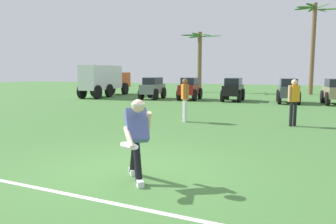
# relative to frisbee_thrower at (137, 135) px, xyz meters

# --- Properties ---
(ground_plane) EXTENTS (80.00, 80.00, 0.00)m
(ground_plane) POSITION_rel_frisbee_thrower_xyz_m (-0.39, 0.47, -0.79)
(ground_plane) COLOR #47793A
(field_line_paint) EXTENTS (26.24, 1.95, 0.01)m
(field_line_paint) POSITION_rel_frisbee_thrower_xyz_m (-0.39, -0.90, -0.78)
(field_line_paint) COLOR white
(field_line_paint) RESTS_ON ground_plane
(frisbee_thrower) EXTENTS (0.65, 1.06, 1.39)m
(frisbee_thrower) POSITION_rel_frisbee_thrower_xyz_m (0.00, 0.00, 0.00)
(frisbee_thrower) COLOR black
(frisbee_thrower) RESTS_ON ground_plane
(frisbee_in_flight) EXTENTS (0.30, 0.30, 0.09)m
(frisbee_in_flight) POSITION_rel_frisbee_thrower_xyz_m (0.11, -0.48, -0.06)
(frisbee_in_flight) COLOR white
(teammate_near_sideline) EXTENTS (0.35, 0.46, 1.56)m
(teammate_near_sideline) POSITION_rel_frisbee_thrower_xyz_m (-1.26, 6.44, 0.15)
(teammate_near_sideline) COLOR silver
(teammate_near_sideline) RESTS_ON ground_plane
(teammate_midfield) EXTENTS (0.38, 0.42, 1.56)m
(teammate_midfield) POSITION_rel_frisbee_thrower_xyz_m (2.40, 6.83, 0.15)
(teammate_midfield) COLOR black
(teammate_midfield) RESTS_ON ground_plane
(parked_car_slot_a) EXTENTS (1.27, 2.39, 1.40)m
(parked_car_slot_a) POSITION_rel_frisbee_thrower_xyz_m (-6.24, 14.96, -0.05)
(parked_car_slot_a) COLOR slate
(parked_car_slot_a) RESTS_ON ground_plane
(parked_car_slot_b) EXTENTS (1.27, 2.40, 1.40)m
(parked_car_slot_b) POSITION_rel_frisbee_thrower_xyz_m (-3.77, 15.24, -0.05)
(parked_car_slot_b) COLOR maroon
(parked_car_slot_b) RESTS_ON ground_plane
(parked_car_slot_c) EXTENTS (1.20, 2.37, 1.40)m
(parked_car_slot_c) POSITION_rel_frisbee_thrower_xyz_m (-1.04, 15.33, -0.05)
(parked_car_slot_c) COLOR black
(parked_car_slot_c) RESTS_ON ground_plane
(parked_car_slot_d) EXTENTS (1.36, 2.43, 1.40)m
(parked_car_slot_d) POSITION_rel_frisbee_thrower_xyz_m (2.11, 15.13, -0.05)
(parked_car_slot_d) COLOR #474C51
(parked_car_slot_d) RESTS_ON ground_plane
(parked_car_slot_e) EXTENTS (1.34, 2.42, 1.40)m
(parked_car_slot_e) POSITION_rel_frisbee_thrower_xyz_m (4.52, 15.18, -0.05)
(parked_car_slot_e) COLOR #998466
(parked_car_slot_e) RESTS_ON ground_plane
(box_truck) EXTENTS (1.70, 5.96, 2.20)m
(box_truck) POSITION_rel_frisbee_thrower_xyz_m (-10.29, 15.76, 0.44)
(box_truck) COLOR #CC4C19
(box_truck) RESTS_ON ground_plane
(palm_tree_far_left) EXTENTS (3.51, 3.58, 5.10)m
(palm_tree_far_left) POSITION_rel_frisbee_thrower_xyz_m (-5.22, 22.72, 2.32)
(palm_tree_far_left) COLOR brown
(palm_tree_far_left) RESTS_ON ground_plane
(palm_tree_left_of_centre) EXTENTS (3.36, 3.55, 6.91)m
(palm_tree_left_of_centre) POSITION_rel_frisbee_thrower_xyz_m (3.65, 23.02, 3.42)
(palm_tree_left_of_centre) COLOR brown
(palm_tree_left_of_centre) RESTS_ON ground_plane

